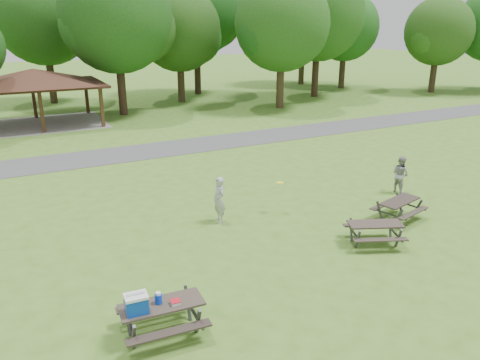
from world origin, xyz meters
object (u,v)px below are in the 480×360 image
picnic_table_middle (375,228)px  frisbee_catcher (400,174)px  picnic_table_near (154,308)px  frisbee_thrower (219,200)px

picnic_table_middle → frisbee_catcher: bearing=36.5°
picnic_table_middle → frisbee_catcher: frisbee_catcher is taller
picnic_table_near → frisbee_thrower: 6.46m
frisbee_catcher → frisbee_thrower: bearing=81.5°
frisbee_thrower → frisbee_catcher: bearing=85.9°
frisbee_thrower → frisbee_catcher: 7.93m
picnic_table_middle → frisbee_catcher: size_ratio=1.35×
picnic_table_middle → frisbee_thrower: bearing=133.6°
picnic_table_middle → frisbee_thrower: frisbee_thrower is taller
picnic_table_middle → frisbee_thrower: (-3.65, 3.83, 0.29)m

